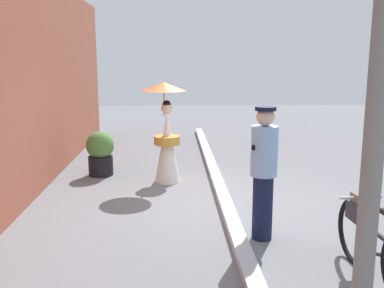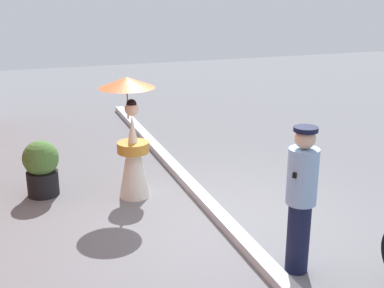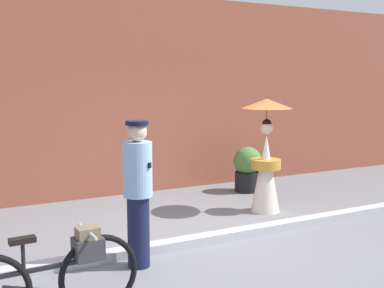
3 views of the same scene
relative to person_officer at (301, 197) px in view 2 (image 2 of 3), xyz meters
The scene contains 5 objects.
ground_plane 1.70m from the person_officer, 13.46° to the left, with size 30.00×30.00×0.00m, color slate.
sidewalk_curb 1.66m from the person_officer, 13.46° to the left, with size 14.00×0.20×0.12m, color #B2B2B7.
person_officer is the anchor object (origin of this frame).
person_with_parasol 3.02m from the person_officer, 24.88° to the left, with size 0.84×0.84×1.88m.
potted_plant_by_door 4.21m from the person_officer, 38.29° to the left, with size 0.57×0.56×0.89m.
Camera 2 is at (-5.76, 2.53, 3.16)m, focal length 46.69 mm.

